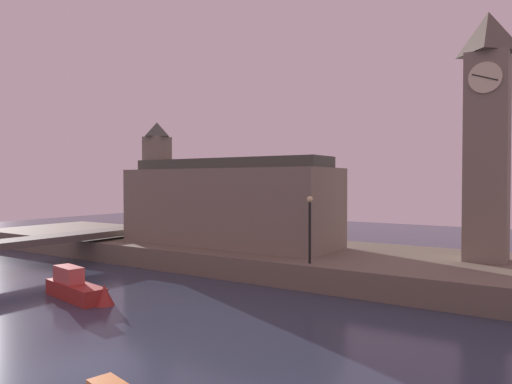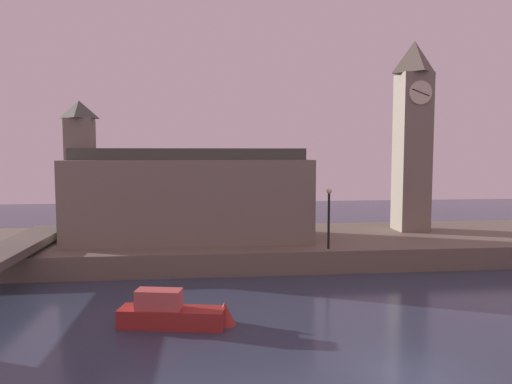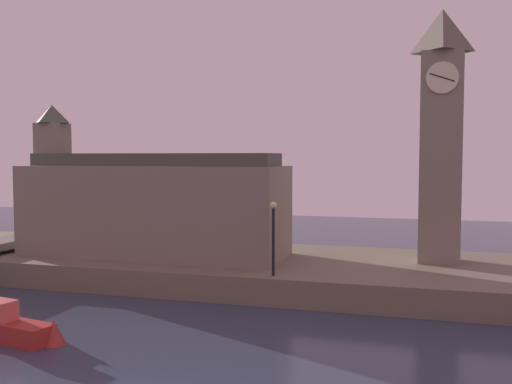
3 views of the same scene
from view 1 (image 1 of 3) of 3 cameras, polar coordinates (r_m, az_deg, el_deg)
ground_plane at (r=17.93m, az=-20.23°, el=-19.54°), size 120.00×120.00×0.00m
far_embankment at (r=33.35m, az=8.79°, el=-8.37°), size 70.00×12.00×1.50m
clock_tower at (r=31.99m, az=26.26°, el=6.44°), size 2.64×2.67×15.11m
parliament_hall at (r=36.40m, az=-3.81°, el=-1.25°), size 17.05×5.87×9.88m
streetlamp at (r=27.88m, az=6.55°, el=-3.59°), size 0.36×0.36×3.98m
boat_dinghy_red at (r=27.36m, az=-20.65°, el=-10.94°), size 5.47×2.16×1.83m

